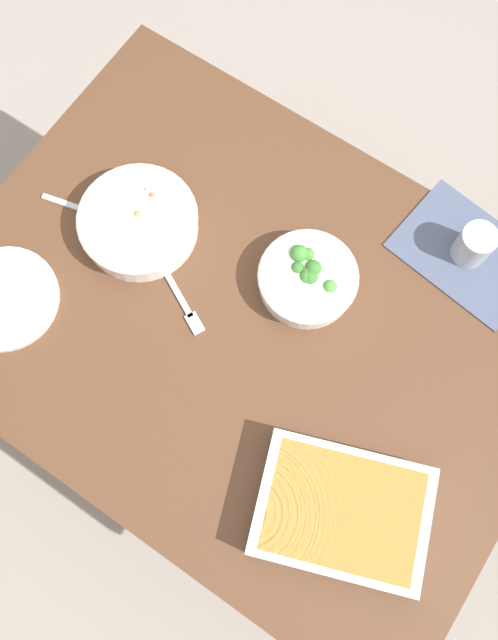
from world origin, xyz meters
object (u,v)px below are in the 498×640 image
at_px(drink_cup, 473,246).
at_px(fork_on_table, 182,301).
at_px(side_plate, 4,299).
at_px(stew_bowl, 139,222).
at_px(spoon_by_stew, 93,212).
at_px(broccoli_bowl, 307,278).
at_px(baking_dish, 342,511).

bearing_deg(drink_cup, fork_on_table, -135.83).
height_order(side_plate, fork_on_table, side_plate).
height_order(stew_bowl, spoon_by_stew, stew_bowl).
bearing_deg(side_plate, broccoli_bowl, 37.19).
bearing_deg(fork_on_table, drink_cup, 44.17).
relative_size(baking_dish, spoon_by_stew, 2.05).
relative_size(side_plate, spoon_by_stew, 1.26).
height_order(baking_dish, side_plate, baking_dish).
distance_m(stew_bowl, fork_on_table, 0.19).
xyz_separation_m(broccoli_bowl, drink_cup, (0.24, 0.24, 0.01)).
height_order(stew_bowl, fork_on_table, stew_bowl).
distance_m(side_plate, fork_on_table, 0.35).
bearing_deg(stew_bowl, spoon_by_stew, -165.80).
relative_size(drink_cup, spoon_by_stew, 0.49).
bearing_deg(fork_on_table, side_plate, -146.83).
xyz_separation_m(spoon_by_stew, fork_on_table, (0.27, -0.06, -0.00)).
xyz_separation_m(stew_bowl, baking_dish, (0.63, -0.25, 0.00)).
relative_size(baking_dish, fork_on_table, 2.15).
xyz_separation_m(side_plate, fork_on_table, (0.30, 0.19, -0.00)).
distance_m(broccoli_bowl, baking_dish, 0.44).
bearing_deg(drink_cup, side_plate, -139.97).
xyz_separation_m(baking_dish, drink_cup, (-0.05, 0.57, 0.00)).
bearing_deg(side_plate, fork_on_table, 33.17).
height_order(side_plate, spoon_by_stew, side_plate).
xyz_separation_m(stew_bowl, fork_on_table, (0.16, -0.08, -0.03)).
height_order(drink_cup, spoon_by_stew, drink_cup).
bearing_deg(fork_on_table, broccoli_bowl, 42.89).
relative_size(drink_cup, fork_on_table, 0.51).
height_order(stew_bowl, baking_dish, baking_dish).
bearing_deg(baking_dish, broccoli_bowl, 130.35).
distance_m(drink_cup, side_plate, 0.94).
xyz_separation_m(drink_cup, fork_on_table, (-0.42, -0.41, -0.04)).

